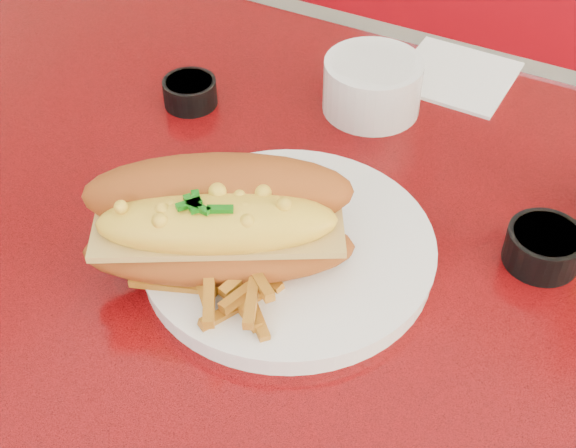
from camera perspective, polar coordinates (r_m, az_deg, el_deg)
The scene contains 10 objects.
diner_table at distance 0.80m, azimuth 2.94°, elevation -12.17°, with size 1.23×0.83×0.77m.
booth_bench_far at distance 1.58m, azimuth 15.42°, elevation 3.34°, with size 1.20×0.51×0.90m.
dinner_plate at distance 0.68m, azimuth 0.00°, elevation -1.83°, with size 0.26×0.26×0.02m.
mac_hoagie at distance 0.64m, azimuth -4.98°, elevation 0.20°, with size 0.24×0.20×0.10m.
fries_pile at distance 0.65m, azimuth -4.95°, elevation -2.02°, with size 0.11×0.10×0.03m, color orange, non-canonical shape.
fork at distance 0.64m, azimuth 1.53°, elevation -4.52°, with size 0.04×0.13×0.00m.
gravy_ramekin at distance 0.85m, azimuth 6.03°, elevation 9.86°, with size 0.13×0.13×0.06m.
sauce_cup_left at distance 0.86m, azimuth -6.99°, elevation 9.36°, with size 0.07×0.07×0.03m.
sauce_cup_right at distance 0.71m, azimuth 17.73°, elevation -1.48°, with size 0.07×0.07×0.03m.
paper_napkin at distance 0.93m, azimuth 11.85°, elevation 10.29°, with size 0.12×0.12×0.00m, color white.
Camera 1 is at (0.17, -0.42, 1.27)m, focal length 50.00 mm.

